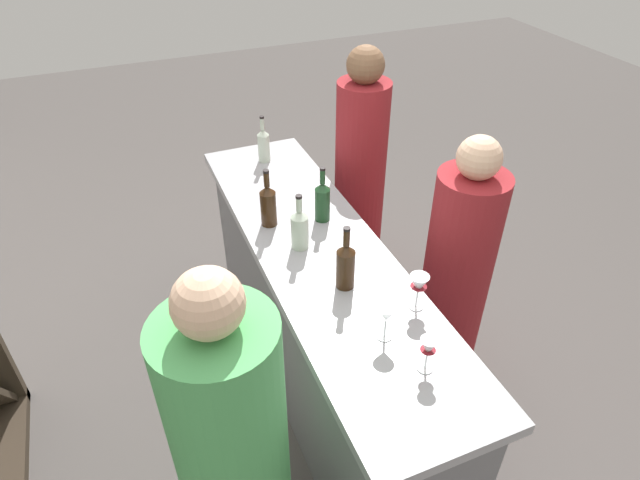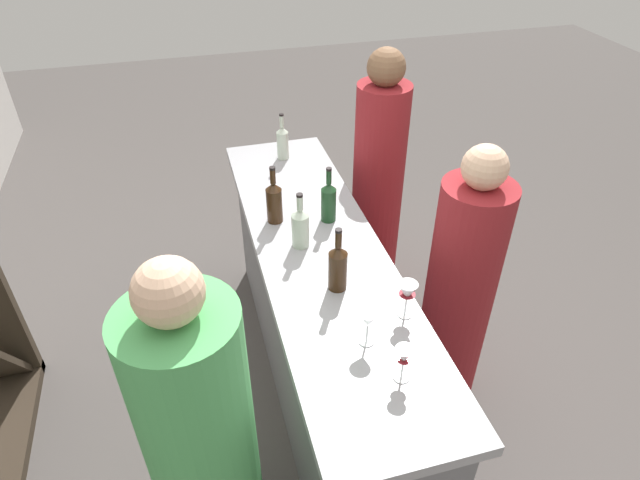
# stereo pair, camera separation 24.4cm
# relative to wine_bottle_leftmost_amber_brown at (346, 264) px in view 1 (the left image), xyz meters

# --- Properties ---
(ground_plane) EXTENTS (12.00, 12.00, 0.00)m
(ground_plane) POSITION_rel_wine_bottle_leftmost_amber_brown_xyz_m (0.27, 0.00, -1.07)
(ground_plane) COLOR #4C4744
(bar_counter) EXTENTS (2.25, 0.57, 0.95)m
(bar_counter) POSITION_rel_wine_bottle_leftmost_amber_brown_xyz_m (0.27, 0.00, -0.59)
(bar_counter) COLOR slate
(bar_counter) RESTS_ON ground
(wine_bottle_leftmost_amber_brown) EXTENTS (0.08, 0.08, 0.30)m
(wine_bottle_leftmost_amber_brown) POSITION_rel_wine_bottle_leftmost_amber_brown_xyz_m (0.00, 0.00, 0.00)
(wine_bottle_leftmost_amber_brown) COLOR #331E0F
(wine_bottle_leftmost_amber_brown) RESTS_ON bar_counter
(wine_bottle_second_left_clear_pale) EXTENTS (0.08, 0.08, 0.28)m
(wine_bottle_second_left_clear_pale) POSITION_rel_wine_bottle_leftmost_amber_brown_xyz_m (0.33, 0.08, -0.01)
(wine_bottle_second_left_clear_pale) COLOR #B7C6B2
(wine_bottle_second_left_clear_pale) RESTS_ON bar_counter
(wine_bottle_center_olive_green) EXTENTS (0.07, 0.07, 0.29)m
(wine_bottle_center_olive_green) POSITION_rel_wine_bottle_leftmost_amber_brown_xyz_m (0.49, -0.10, -0.00)
(wine_bottle_center_olive_green) COLOR #193D1E
(wine_bottle_center_olive_green) RESTS_ON bar_counter
(wine_bottle_second_right_amber_brown) EXTENTS (0.08, 0.08, 0.30)m
(wine_bottle_second_right_amber_brown) POSITION_rel_wine_bottle_leftmost_amber_brown_xyz_m (0.55, 0.15, 0.00)
(wine_bottle_second_right_amber_brown) COLOR #331E0F
(wine_bottle_second_right_amber_brown) RESTS_ON bar_counter
(wine_bottle_rightmost_clear_pale) EXTENTS (0.07, 0.07, 0.28)m
(wine_bottle_rightmost_clear_pale) POSITION_rel_wine_bottle_leftmost_amber_brown_xyz_m (1.18, -0.02, -0.01)
(wine_bottle_rightmost_clear_pale) COLOR #B7C6B2
(wine_bottle_rightmost_clear_pale) RESTS_ON bar_counter
(wine_glass_near_left) EXTENTS (0.08, 0.08, 0.16)m
(wine_glass_near_left) POSITION_rel_wine_bottle_leftmost_amber_brown_xyz_m (-0.23, -0.21, -0.00)
(wine_glass_near_left) COLOR white
(wine_glass_near_left) RESTS_ON bar_counter
(wine_glass_near_center) EXTENTS (0.06, 0.06, 0.14)m
(wine_glass_near_center) POSITION_rel_wine_bottle_leftmost_amber_brown_xyz_m (-0.51, -0.08, -0.01)
(wine_glass_near_center) COLOR white
(wine_glass_near_center) RESTS_ON bar_counter
(wine_glass_near_right) EXTENTS (0.08, 0.08, 0.15)m
(wine_glass_near_right) POSITION_rel_wine_bottle_leftmost_amber_brown_xyz_m (-0.32, -0.01, -0.00)
(wine_glass_near_right) COLOR white
(wine_glass_near_right) RESTS_ON bar_counter
(person_left_guest) EXTENTS (0.35, 0.35, 1.48)m
(person_left_guest) POSITION_rel_wine_bottle_leftmost_amber_brown_xyz_m (0.08, -0.65, -0.38)
(person_left_guest) COLOR maroon
(person_left_guest) RESTS_ON ground
(person_center_guest) EXTENTS (0.39, 0.39, 1.61)m
(person_center_guest) POSITION_rel_wine_bottle_leftmost_amber_brown_xyz_m (0.99, -0.55, -0.31)
(person_center_guest) COLOR maroon
(person_center_guest) RESTS_ON ground
(person_right_guest) EXTENTS (0.41, 0.41, 1.59)m
(person_right_guest) POSITION_rel_wine_bottle_leftmost_amber_brown_xyz_m (-0.48, 0.63, -0.33)
(person_right_guest) COLOR #4CA559
(person_right_guest) RESTS_ON ground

